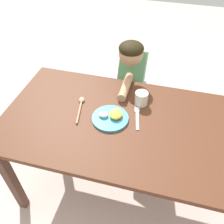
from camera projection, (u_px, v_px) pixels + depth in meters
ground_plane at (125, 187)px, 1.84m from camera, size 8.00×8.00×0.00m
dining_table at (129, 132)px, 1.41m from camera, size 1.47×0.77×0.71m
plate at (112, 117)px, 1.37m from camera, size 0.21×0.21×0.05m
fork at (137, 117)px, 1.38m from camera, size 0.06×0.21×0.01m
spoon at (80, 106)px, 1.45m from camera, size 0.07×0.23×0.02m
drinking_cup at (141, 98)px, 1.44m from camera, size 0.08×0.08×0.08m
person at (131, 91)px, 1.85m from camera, size 0.19×0.48×0.98m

